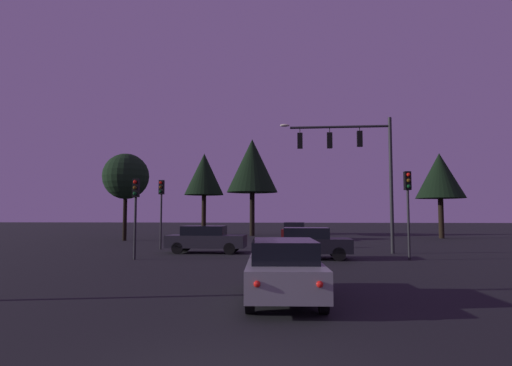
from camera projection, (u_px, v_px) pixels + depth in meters
The scene contains 13 objects.
ground_plane at pixel (275, 246), 29.59m from camera, with size 168.00×168.00×0.00m, color black.
traffic_signal_mast_arm at pixel (356, 157), 24.16m from camera, with size 6.32×0.45×7.66m.
traffic_light_corner_left at pixel (161, 200), 26.66m from camera, with size 0.33×0.37×4.32m.
traffic_light_corner_right at pixel (408, 197), 20.41m from camera, with size 0.33×0.37×4.24m.
traffic_light_median at pixel (136, 202), 20.59m from camera, with size 0.31×0.35×3.90m.
car_nearside_lane at pixel (284, 268), 10.79m from camera, with size 2.00×4.68×1.52m.
car_crossing_left at pixel (206, 239), 23.98m from camera, with size 4.51×1.99×1.52m.
car_crossing_right at pixel (308, 243), 20.73m from camera, with size 4.11×1.90×1.52m.
car_far_lane at pixel (294, 231), 35.23m from camera, with size 2.18×4.48×1.52m.
tree_behind_sign at pixel (204, 175), 46.47m from camera, with size 4.28×4.28×8.84m.
tree_left_far at pixel (440, 176), 39.13m from camera, with size 4.40×4.40×7.82m.
tree_center_horizon at pixel (252, 166), 43.72m from camera, with size 5.21×5.21×9.94m.
tree_right_cluster at pixel (126, 177), 35.59m from camera, with size 3.82×3.82×7.26m.
Camera 1 is at (0.71, -5.35, 2.16)m, focal length 29.86 mm.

